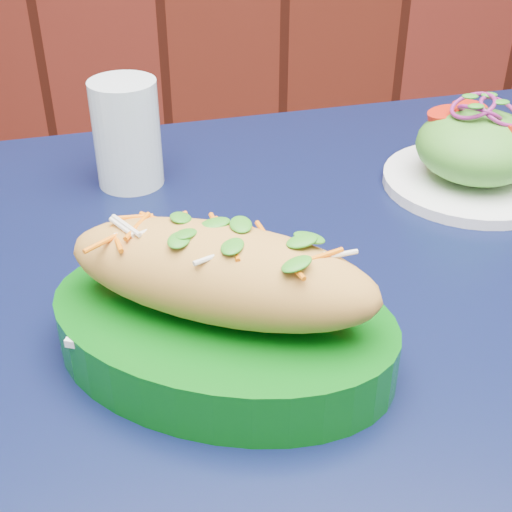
{
  "coord_description": "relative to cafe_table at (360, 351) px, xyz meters",
  "views": [
    {
      "loc": [
        0.09,
        0.65,
        1.12
      ],
      "look_at": [
        0.14,
        1.12,
        0.81
      ],
      "focal_mm": 50.0,
      "sensor_mm": 36.0,
      "label": 1
    }
  ],
  "objects": [
    {
      "name": "cafe_table",
      "position": [
        0.0,
        0.0,
        0.0
      ],
      "size": [
        0.93,
        0.93,
        0.75
      ],
      "rotation": [
        0.0,
        0.0,
        0.17
      ],
      "color": "black",
      "rests_on": "ground"
    },
    {
      "name": "banh_mi_basket",
      "position": [
        -0.14,
        -0.1,
        0.14
      ],
      "size": [
        0.31,
        0.26,
        0.12
      ],
      "rotation": [
        0.0,
        0.0,
        -0.41
      ],
      "color": "#07570E",
      "rests_on": "cafe_table"
    },
    {
      "name": "salad_plate",
      "position": [
        0.15,
        0.16,
        0.13
      ],
      "size": [
        0.19,
        0.19,
        0.1
      ],
      "rotation": [
        0.0,
        0.0,
        -0.31
      ],
      "color": "white",
      "rests_on": "cafe_table"
    },
    {
      "name": "water_glass",
      "position": [
        -0.22,
        0.21,
        0.15
      ],
      "size": [
        0.07,
        0.07,
        0.12
      ],
      "primitive_type": "cylinder",
      "color": "silver",
      "rests_on": "cafe_table"
    }
  ]
}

